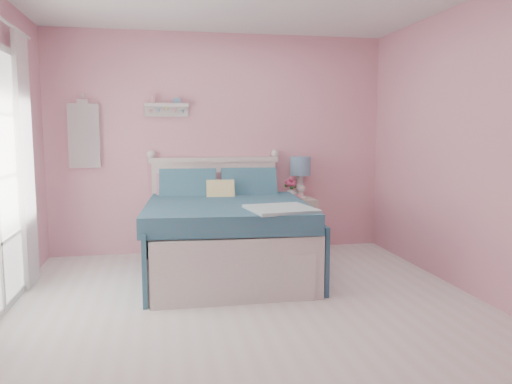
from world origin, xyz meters
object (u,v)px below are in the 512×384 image
object	(u,v)px
nightstand	(295,225)
table_lamp	(300,169)
bed	(225,235)
teacup	(298,197)
vase	(291,192)

from	to	relation	value
nightstand	table_lamp	size ratio (longest dim) A/B	1.30
bed	table_lamp	bearing A→B (deg)	42.69
table_lamp	bed	bearing A→B (deg)	-141.10
bed	table_lamp	xyz separation A→B (m)	(1.04, 0.84, 0.60)
bed	nightstand	size ratio (longest dim) A/B	3.12
nightstand	table_lamp	bearing A→B (deg)	46.45
teacup	table_lamp	bearing A→B (deg)	67.83
vase	nightstand	bearing A→B (deg)	3.10
nightstand	vase	bearing A→B (deg)	-176.90
table_lamp	teacup	bearing A→B (deg)	-112.17
table_lamp	teacup	xyz separation A→B (m)	(-0.10, -0.24, -0.31)
bed	teacup	size ratio (longest dim) A/B	22.51
nightstand	table_lamp	distance (m)	0.68
vase	teacup	xyz separation A→B (m)	(0.04, -0.15, -0.04)
teacup	bed	bearing A→B (deg)	-147.56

